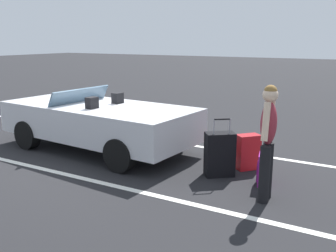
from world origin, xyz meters
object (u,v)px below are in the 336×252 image
at_px(suitcase_large_black, 220,154).
at_px(traveler_person, 268,137).
at_px(suitcase_small_carryon, 265,169).
at_px(suitcase_medium_bright, 248,152).
at_px(convertible_car, 91,120).

height_order(suitcase_large_black, traveler_person, traveler_person).
distance_m(suitcase_large_black, traveler_person, 1.26).
bearing_deg(suitcase_large_black, traveler_person, -161.13).
relative_size(suitcase_large_black, suitcase_small_carryon, 1.21).
relative_size(suitcase_medium_bright, suitcase_small_carryon, 0.75).
bearing_deg(traveler_person, suitcase_medium_bright, -65.33).
xyz_separation_m(suitcase_medium_bright, traveler_person, (-0.66, 1.17, 0.62)).
bearing_deg(suitcase_medium_bright, traveler_person, 160.20).
height_order(convertible_car, suitcase_medium_bright, convertible_car).
relative_size(suitcase_large_black, traveler_person, 0.61).
xyz_separation_m(convertible_car, traveler_person, (-3.93, 0.83, 0.34)).
distance_m(convertible_car, suitcase_large_black, 2.99).
distance_m(suitcase_medium_bright, traveler_person, 1.48).
distance_m(convertible_car, traveler_person, 4.03).
height_order(suitcase_medium_bright, suitcase_small_carryon, suitcase_small_carryon).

